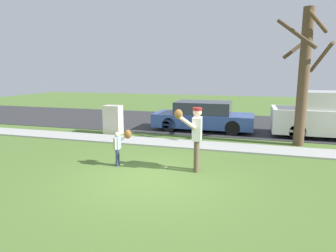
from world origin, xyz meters
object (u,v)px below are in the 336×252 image
object	(u,v)px
person_child	(120,143)
person_adult	(195,132)
baseball	(166,168)
utility_cabinet	(113,120)
parked_wagon_blue	(203,116)
street_tree_near	(304,74)

from	to	relation	value
person_child	person_adult	bearing A→B (deg)	-1.46
baseball	utility_cabinet	bearing A→B (deg)	132.59
person_adult	person_child	size ratio (longest dim) A/B	1.68
person_child	baseball	xyz separation A→B (m)	(1.35, 0.09, -0.64)
person_adult	baseball	distance (m)	1.33
person_child	parked_wagon_blue	distance (m)	5.97
baseball	parked_wagon_blue	bearing A→B (deg)	89.33
baseball	street_tree_near	xyz separation A→B (m)	(3.93, 3.97, 2.56)
baseball	street_tree_near	world-z (taller)	street_tree_near
person_child	baseball	world-z (taller)	person_child
person_child	utility_cabinet	distance (m)	4.60
parked_wagon_blue	utility_cabinet	bearing A→B (deg)	26.09
utility_cabinet	parked_wagon_blue	xyz separation A→B (m)	(3.67, 1.80, 0.04)
utility_cabinet	parked_wagon_blue	bearing A→B (deg)	26.09
baseball	street_tree_near	distance (m)	6.15
person_adult	utility_cabinet	size ratio (longest dim) A/B	1.40
utility_cabinet	baseball	bearing A→B (deg)	-47.41
person_child	parked_wagon_blue	size ratio (longest dim) A/B	0.23
person_child	parked_wagon_blue	bearing A→B (deg)	71.34
person_adult	baseball	xyz separation A→B (m)	(-0.81, -0.05, -1.05)
person_adult	street_tree_near	world-z (taller)	street_tree_near
baseball	parked_wagon_blue	distance (m)	5.75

